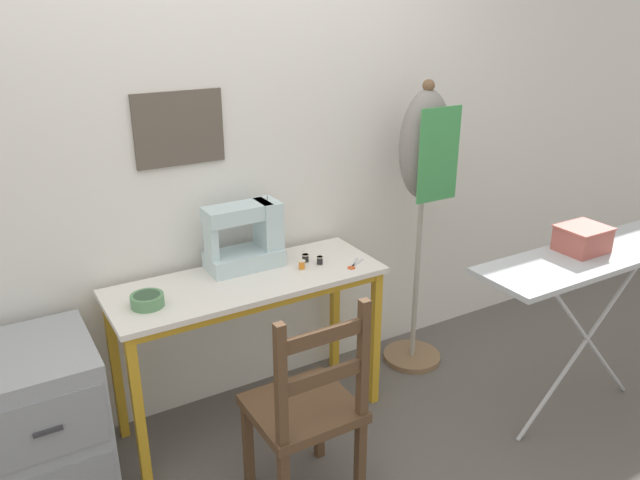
% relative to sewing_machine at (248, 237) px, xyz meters
% --- Properties ---
extents(ground_plane, '(14.00, 14.00, 0.00)m').
position_rel_sewing_machine_xyz_m(ground_plane, '(-0.06, -0.35, -0.89)').
color(ground_plane, '#5B5651').
extents(wall_back, '(10.00, 0.07, 2.55)m').
position_rel_sewing_machine_xyz_m(wall_back, '(-0.06, 0.17, 0.39)').
color(wall_back, silver).
rests_on(wall_back, ground_plane).
extents(sewing_table, '(1.24, 0.45, 0.75)m').
position_rel_sewing_machine_xyz_m(sewing_table, '(-0.06, -0.14, -0.24)').
color(sewing_table, silver).
rests_on(sewing_table, ground_plane).
extents(sewing_machine, '(0.36, 0.18, 0.33)m').
position_rel_sewing_machine_xyz_m(sewing_machine, '(0.00, 0.00, 0.00)').
color(sewing_machine, silver).
rests_on(sewing_machine, sewing_table).
extents(fabric_bowl, '(0.13, 0.13, 0.05)m').
position_rel_sewing_machine_xyz_m(fabric_bowl, '(-0.52, -0.16, -0.12)').
color(fabric_bowl, '#56895B').
rests_on(fabric_bowl, sewing_table).
extents(scissors, '(0.12, 0.10, 0.01)m').
position_rel_sewing_machine_xyz_m(scissors, '(0.42, -0.25, -0.14)').
color(scissors, silver).
rests_on(scissors, sewing_table).
extents(thread_spool_near_machine, '(0.04, 0.04, 0.04)m').
position_rel_sewing_machine_xyz_m(thread_spool_near_machine, '(0.19, -0.16, -0.12)').
color(thread_spool_near_machine, orange).
rests_on(thread_spool_near_machine, sewing_table).
extents(thread_spool_mid_table, '(0.04, 0.04, 0.04)m').
position_rel_sewing_machine_xyz_m(thread_spool_mid_table, '(0.25, -0.10, -0.12)').
color(thread_spool_mid_table, black).
rests_on(thread_spool_mid_table, sewing_table).
extents(thread_spool_far_edge, '(0.03, 0.03, 0.04)m').
position_rel_sewing_machine_xyz_m(thread_spool_far_edge, '(0.29, -0.15, -0.12)').
color(thread_spool_far_edge, black).
rests_on(thread_spool_far_edge, sewing_table).
extents(wooden_chair, '(0.40, 0.38, 0.92)m').
position_rel_sewing_machine_xyz_m(wooden_chair, '(-0.10, -0.71, -0.46)').
color(wooden_chair, '#513823').
rests_on(wooden_chair, ground_plane).
extents(filing_cabinet, '(0.45, 0.52, 0.68)m').
position_rel_sewing_machine_xyz_m(filing_cabinet, '(-0.98, -0.17, -0.55)').
color(filing_cabinet, '#93999E').
rests_on(filing_cabinet, ground_plane).
extents(dress_form, '(0.32, 0.32, 1.55)m').
position_rel_sewing_machine_xyz_m(dress_form, '(0.93, -0.10, 0.23)').
color(dress_form, '#846647').
rests_on(dress_form, ground_plane).
extents(ironing_board, '(1.30, 0.33, 0.88)m').
position_rel_sewing_machine_xyz_m(ironing_board, '(1.31, -0.90, -0.07)').
color(ironing_board, '#ADB2B7').
rests_on(ironing_board, ground_plane).
extents(storage_box, '(0.21, 0.18, 0.11)m').
position_rel_sewing_machine_xyz_m(storage_box, '(1.22, -0.85, 0.04)').
color(storage_box, '#AD564C').
rests_on(storage_box, ironing_board).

